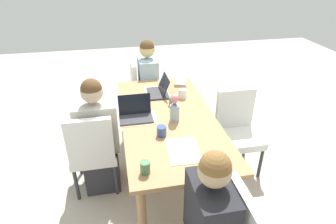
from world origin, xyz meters
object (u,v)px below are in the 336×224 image
Objects in this scene: flower_vase at (175,107)px; coffee_mug_near_left at (162,131)px; chair_near_right_near at (237,127)px; person_far_left_far at (99,142)px; laptop_head_right_left_mid at (160,90)px; laptop_far_left_far at (136,114)px; coffee_mug_near_right at (145,167)px; coffee_mug_centre_right at (183,93)px; book_red_cover at (180,83)px; chair_head_right_left_mid at (143,89)px; dining_table at (168,124)px; person_head_right_left_mid at (149,88)px; coffee_mug_centre_left at (173,101)px; chair_far_left_far at (93,149)px.

coffee_mug_near_left is (-0.24, 0.17, -0.10)m from flower_vase.
coffee_mug_near_left is at bearing 111.59° from chair_near_right_near.
person_far_left_far reaches higher than laptop_head_right_left_mid.
laptop_far_left_far reaches higher than chair_near_right_near.
coffee_mug_near_right is 0.99× the size of coffee_mug_centre_right.
flower_vase is at bearing 157.39° from coffee_mug_centre_right.
book_red_cover is (0.37, -0.07, -0.03)m from coffee_mug_centre_right.
dining_table is at bearing -174.87° from chair_head_right_left_mid.
coffee_mug_near_left is at bearing -151.08° from laptop_far_left_far.
person_head_right_left_mid is 1.00m from coffee_mug_centre_left.
book_red_cover is (1.07, -0.43, -0.03)m from coffee_mug_near_left.
chair_near_right_near is at bearing -122.21° from laptop_head_right_left_mid.
laptop_head_right_left_mid is 1.00× the size of laptop_far_left_far.
chair_near_right_near is 4.50× the size of book_red_cover.
chair_near_right_near is 3.29× the size of flower_vase.
laptop_far_left_far is (0.02, -0.38, 0.27)m from person_far_left_far.
chair_head_right_left_mid reaches higher than coffee_mug_near_left.
coffee_mug_near_left is (-0.35, 0.90, 0.29)m from chair_near_right_near.
chair_head_right_left_mid is at bearing -0.31° from coffee_mug_near_left.
coffee_mug_near_left reaches higher than coffee_mug_centre_left.
chair_near_right_near is 9.05× the size of coffee_mug_centre_right.
dining_table is 5.92× the size of laptop_far_left_far.
coffee_mug_centre_right is at bearing -173.09° from book_red_cover.
person_head_right_left_mid is 1.22m from laptop_far_left_far.
person_head_right_left_mid is at bearing 7.88° from coffee_mug_centre_left.
coffee_mug_centre_right reaches higher than dining_table.
person_head_right_left_mid is at bearing 1.80° from dining_table.
flower_vase is at bearing 99.22° from chair_near_right_near.
person_far_left_far is at bearing 126.16° from laptop_head_right_left_mid.
person_far_left_far is 4.37× the size of flower_vase.
chair_near_right_near is 2.81× the size of laptop_head_right_left_mid.
laptop_head_right_left_mid is 3.22× the size of coffee_mug_centre_right.
person_far_left_far is at bearing -38.76° from chair_far_left_far.
chair_far_left_far is 9.96× the size of coffee_mug_near_left.
chair_far_left_far is 3.29× the size of flower_vase.
laptop_far_left_far is 1.60× the size of book_red_cover.
laptop_head_right_left_mid is (0.52, -0.01, 0.13)m from dining_table.
chair_near_right_near reaches higher than coffee_mug_near_right.
person_far_left_far is 0.46m from laptop_far_left_far.
book_red_cover is at bearing -17.18° from flower_vase.
laptop_head_right_left_mid reaches higher than chair_far_left_far.
laptop_far_left_far is at bearing 90.27° from chair_near_right_near.
person_far_left_far is at bearing 60.12° from coffee_mug_near_left.
flower_vase is 3.12× the size of coffee_mug_centre_left.
laptop_far_left_far is 0.40m from coffee_mug_near_left.
dining_table is 1.26m from chair_head_right_left_mid.
coffee_mug_near_left is (-1.56, 0.01, 0.29)m from chair_head_right_left_mid.
flower_vase reaches higher than dining_table.
person_far_left_far is 1.33× the size of chair_near_right_near.
flower_vase is at bearing 171.61° from coffee_mug_centre_left.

